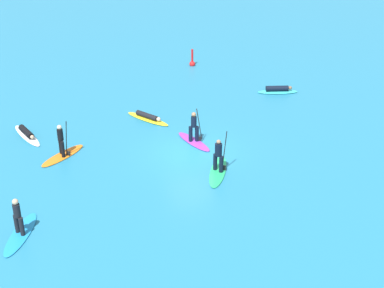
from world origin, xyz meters
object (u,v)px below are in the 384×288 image
Objects in this scene: surfer_on_green_board at (218,164)px; surfer_on_purple_board at (194,135)px; surfer_on_teal_board at (278,90)px; surfer_on_orange_board at (62,149)px; surfer_on_blue_board at (19,227)px; surfer_on_yellow_board at (148,118)px; marker_buoy at (192,62)px; surfer_on_white_board at (27,134)px.

surfer_on_green_board reaches higher than surfer_on_purple_board.
surfer_on_teal_board is 0.97× the size of surfer_on_purple_board.
surfer_on_green_board reaches higher than surfer_on_orange_board.
surfer_on_teal_board is at bearing -12.83° from surfer_on_green_board.
surfer_on_teal_board is 19.59m from surfer_on_blue_board.
surfer_on_blue_board is at bearing -149.88° from surfer_on_orange_board.
surfer_on_purple_board reaches higher than surfer_on_teal_board.
surfer_on_purple_board is (6.85, -0.05, 0.00)m from surfer_on_orange_board.
surfer_on_blue_board is 1.21× the size of surfer_on_orange_board.
surfer_on_purple_board is at bearing -43.72° from surfer_on_orange_board.
surfer_on_teal_board is at bearing 64.61° from surfer_on_yellow_board.
surfer_on_yellow_board is at bearing -15.38° from surfer_on_blue_board.
surfer_on_green_board is (-6.45, -8.85, 0.26)m from surfer_on_teal_board.
surfer_on_blue_board is 1.13× the size of surfer_on_purple_board.
surfer_on_teal_board is 10.95m from surfer_on_green_board.
surfer_on_purple_board is (-0.41, 3.32, 0.01)m from surfer_on_green_board.
marker_buoy is (-4.15, 6.24, 0.07)m from surfer_on_teal_board.
surfer_on_purple_board reaches higher than marker_buoy.
surfer_on_teal_board is 2.01× the size of marker_buoy.
surfer_on_orange_board is (1.89, 6.36, 0.04)m from surfer_on_blue_board.
marker_buoy is at bearing 14.60° from surfer_on_green_board.
surfer_on_blue_board is 9.11m from surfer_on_white_board.
surfer_on_green_board is 2.38× the size of marker_buoy.
surfer_on_teal_board is 1.04× the size of surfer_on_orange_board.
surfer_on_blue_board is 9.62m from surfer_on_green_board.
surfer_on_teal_board is at bearing -56.36° from marker_buoy.
surfer_on_teal_board is 0.85× the size of surfer_on_white_board.
surfer_on_green_board is 7.10m from surfer_on_yellow_board.
surfer_on_white_board is at bearing -129.63° from surfer_on_purple_board.
surfer_on_blue_board is at bearing -23.46° from surfer_on_white_board.
surfer_on_teal_board is 14.77m from surfer_on_orange_board.
surfer_on_green_board reaches higher than surfer_on_teal_board.
surfer_on_yellow_board is at bearing -155.72° from surfer_on_teal_board.
surfer_on_blue_board is 6.64m from surfer_on_orange_board.
surfer_on_white_board is 1.22× the size of surfer_on_orange_board.
surfer_on_blue_board is (-15.60, -11.84, 0.23)m from surfer_on_teal_board.
surfer_on_orange_board is 15.12m from marker_buoy.
surfer_on_purple_board reaches higher than surfer_on_blue_board.
marker_buoy is at bearing -12.57° from surfer_on_blue_board.
surfer_on_teal_board is 8.81m from surfer_on_purple_board.
surfer_on_white_board is (-15.52, -2.73, -0.01)m from surfer_on_teal_board.
surfer_on_purple_board is at bearing -130.60° from surfer_on_teal_board.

